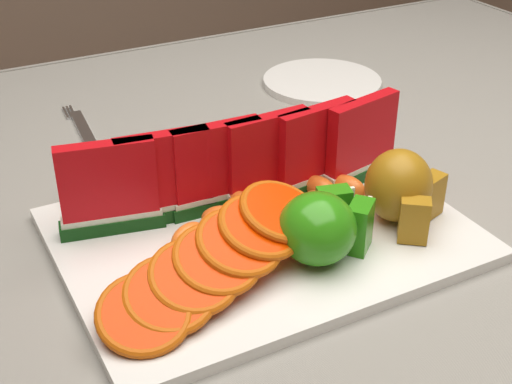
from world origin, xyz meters
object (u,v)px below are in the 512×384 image
at_px(platter, 262,234).
at_px(side_plate, 322,82).
at_px(apple_cluster, 322,227).
at_px(fork, 86,135).
at_px(pear_cluster, 401,188).

height_order(platter, side_plate, platter).
relative_size(apple_cluster, fork, 0.56).
xyz_separation_m(pear_cluster, side_plate, (0.15, 0.38, -0.05)).
relative_size(apple_cluster, pear_cluster, 1.11).
xyz_separation_m(platter, pear_cluster, (0.13, -0.05, 0.04)).
bearing_deg(fork, platter, -74.11).
relative_size(apple_cluster, side_plate, 0.53).
bearing_deg(side_plate, platter, -130.66).
bearing_deg(platter, fork, 105.89).
distance_m(pear_cluster, side_plate, 0.41).
height_order(apple_cluster, pear_cluster, pear_cluster).
bearing_deg(pear_cluster, fork, 121.20).
bearing_deg(pear_cluster, side_plate, 68.62).
xyz_separation_m(apple_cluster, fork, (-0.12, 0.39, -0.04)).
xyz_separation_m(apple_cluster, pear_cluster, (0.10, 0.02, 0.01)).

